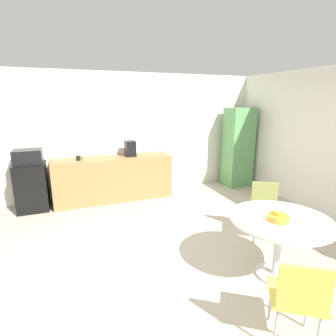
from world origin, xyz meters
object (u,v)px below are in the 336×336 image
at_px(mini_fridge, 32,187).
at_px(microwave, 28,157).
at_px(chair_yellow, 300,295).
at_px(fruit_bowl, 279,217).
at_px(round_table, 280,229).
at_px(locker_cabinet, 238,147).
at_px(mug_white, 79,158).
at_px(chair_olive, 265,204).
at_px(coffee_maker, 130,148).

height_order(mini_fridge, microwave, microwave).
height_order(microwave, chair_yellow, microwave).
bearing_deg(fruit_bowl, chair_yellow, -121.96).
bearing_deg(round_table, chair_yellow, -124.53).
distance_m(chair_yellow, fruit_bowl, 0.94).
relative_size(round_table, fruit_bowl, 4.84).
height_order(microwave, round_table, microwave).
height_order(locker_cabinet, fruit_bowl, locker_cabinet).
bearing_deg(mug_white, chair_olive, -43.28).
xyz_separation_m(locker_cabinet, mug_white, (-3.64, 0.05, 0.01)).
relative_size(locker_cabinet, round_table, 1.66).
height_order(microwave, locker_cabinet, locker_cabinet).
height_order(fruit_bowl, mug_white, mug_white).
height_order(round_table, mug_white, mug_white).
xyz_separation_m(locker_cabinet, chair_yellow, (-2.22, -3.95, -0.41)).
bearing_deg(chair_yellow, coffee_maker, 95.54).
bearing_deg(chair_olive, coffee_maker, 121.41).
xyz_separation_m(microwave, round_table, (2.85, -3.24, -0.43)).
bearing_deg(coffee_maker, fruit_bowl, -75.12).
bearing_deg(chair_olive, mug_white, 136.72).
bearing_deg(chair_olive, round_table, -121.90).
xyz_separation_m(chair_yellow, mug_white, (-1.43, 4.00, 0.43)).
height_order(mini_fridge, round_table, mini_fridge).
distance_m(mini_fridge, coffee_maker, 2.00).
bearing_deg(mini_fridge, coffee_maker, 0.00).
distance_m(mini_fridge, chair_olive, 4.14).
distance_m(chair_yellow, coffee_maker, 4.10).
xyz_separation_m(microwave, mug_white, (0.87, -0.05, -0.08)).
bearing_deg(mini_fridge, mug_white, -3.12).
xyz_separation_m(chair_olive, coffee_maker, (-1.47, 2.40, 0.54)).
bearing_deg(fruit_bowl, locker_cabinet, 61.35).
relative_size(chair_olive, mug_white, 6.43).
distance_m(mini_fridge, locker_cabinet, 4.54).
bearing_deg(locker_cabinet, coffee_maker, 177.80).
xyz_separation_m(round_table, fruit_bowl, (-0.08, -0.04, 0.17)).
bearing_deg(chair_olive, mini_fridge, 144.52).
bearing_deg(round_table, fruit_bowl, -151.90).
bearing_deg(locker_cabinet, microwave, 178.73).
relative_size(locker_cabinet, chair_olive, 2.25).
relative_size(microwave, chair_olive, 0.58).
height_order(chair_olive, fruit_bowl, fruit_bowl).
bearing_deg(microwave, mug_white, -3.12).
xyz_separation_m(round_table, chair_olive, (0.52, 0.83, -0.08)).
relative_size(chair_yellow, fruit_bowl, 3.56).
xyz_separation_m(chair_yellow, fruit_bowl, (0.48, 0.77, 0.26)).
bearing_deg(locker_cabinet, mug_white, 179.17).
distance_m(round_table, fruit_bowl, 0.20).
bearing_deg(chair_olive, microwave, 144.52).
height_order(mini_fridge, fruit_bowl, mini_fridge).
height_order(mini_fridge, chair_olive, mini_fridge).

